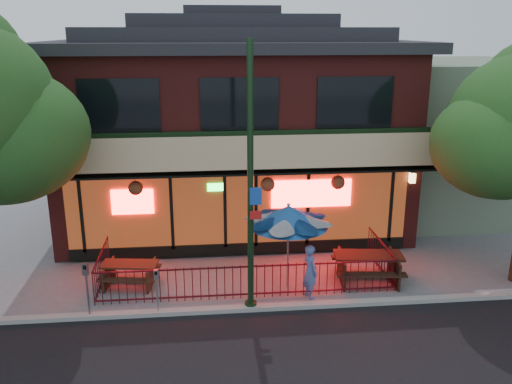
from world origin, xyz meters
The scene contains 12 objects.
ground centered at (0.00, 0.00, 0.00)m, with size 80.00×80.00×0.00m, color gray.
curb centered at (0.00, -0.50, 0.06)m, with size 80.00×0.25×0.12m, color #999993.
restaurant_building centered at (0.00, 7.11, 4.13)m, with size 12.96×9.49×8.05m.
neighbor_building centered at (9.00, 7.70, 3.00)m, with size 6.00×7.00×6.00m, color slate.
patio_fence centered at (0.00, 0.50, 0.63)m, with size 8.44×2.62×1.00m.
street_light centered at (0.00, -0.40, 3.15)m, with size 0.43×0.32×7.00m.
picnic_table_left centered at (-3.38, 1.34, 0.45)m, with size 1.77×1.44×0.69m.
picnic_table_right centered at (3.60, 0.91, 0.56)m, with size 2.16×1.75×0.85m.
patio_umbrella centered at (1.17, 0.76, 2.19)m, with size 2.24×2.24×2.56m.
pedestrian centered at (1.70, 0.10, 0.77)m, with size 0.57×0.37×1.55m, color #5168A3.
parking_meter_near centered at (-2.45, -0.48, 0.87)m, with size 0.14×0.12×1.28m.
parking_meter_far centered at (-4.20, -0.48, 1.05)m, with size 0.16×0.15×1.55m.
Camera 1 is at (-1.18, -13.36, 7.19)m, focal length 38.00 mm.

